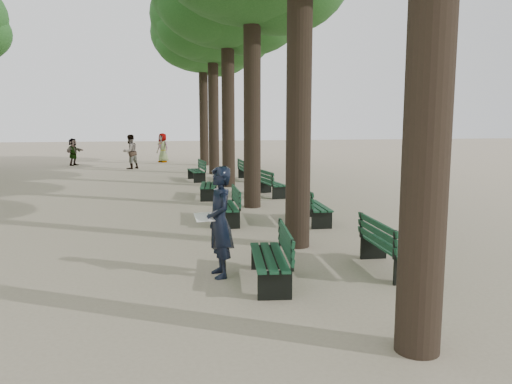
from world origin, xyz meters
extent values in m
plane|color=tan|center=(0.00, 0.00, 0.00)|extent=(120.00, 120.00, 0.00)
cylinder|color=#33261C|center=(1.50, -2.00, 3.75)|extent=(0.52, 0.52, 7.50)
cylinder|color=#33261C|center=(1.50, 3.00, 3.75)|extent=(0.52, 0.52, 7.50)
cylinder|color=#33261C|center=(1.50, 8.00, 3.75)|extent=(0.52, 0.52, 7.50)
cylinder|color=#33261C|center=(1.50, 13.00, 3.75)|extent=(0.52, 0.52, 7.50)
cylinder|color=#33261C|center=(1.50, 18.00, 3.75)|extent=(0.52, 0.52, 7.50)
ellipsoid|color=#1B501B|center=(1.50, 18.00, 7.70)|extent=(6.00, 6.00, 4.50)
cylinder|color=#33261C|center=(1.50, 23.00, 3.75)|extent=(0.52, 0.52, 7.50)
ellipsoid|color=#1B501B|center=(1.50, 23.00, 7.70)|extent=(6.00, 6.00, 4.50)
cube|color=black|center=(0.35, 0.73, 0.23)|extent=(0.75, 1.85, 0.45)
cube|color=#0D321F|center=(0.35, 0.73, 0.45)|extent=(0.77, 1.86, 0.04)
cube|color=#0D321F|center=(0.63, 0.69, 0.72)|extent=(0.28, 1.79, 0.40)
cube|color=black|center=(0.35, 5.78, 0.23)|extent=(0.59, 1.82, 0.45)
cube|color=#0D321F|center=(0.35, 5.78, 0.45)|extent=(0.61, 1.82, 0.04)
cube|color=#0D321F|center=(0.63, 5.77, 0.72)|extent=(0.11, 1.80, 0.40)
cube|color=black|center=(0.35, 10.10, 0.23)|extent=(0.76, 1.85, 0.45)
cube|color=#0D321F|center=(0.35, 10.10, 0.45)|extent=(0.78, 1.86, 0.04)
cube|color=#0D321F|center=(0.63, 10.06, 0.72)|extent=(0.28, 1.79, 0.40)
cube|color=black|center=(0.35, 15.24, 0.23)|extent=(0.69, 1.84, 0.45)
cube|color=#0D321F|center=(0.35, 15.24, 0.45)|extent=(0.71, 1.84, 0.04)
cube|color=#0D321F|center=(0.63, 15.26, 0.72)|extent=(0.21, 1.80, 0.40)
cube|color=black|center=(2.65, 0.98, 0.23)|extent=(0.63, 1.83, 0.45)
cube|color=#0D321F|center=(2.65, 0.98, 0.45)|extent=(0.65, 1.83, 0.04)
cube|color=#0D321F|center=(2.37, 1.00, 0.72)|extent=(0.15, 1.80, 0.40)
cube|color=black|center=(2.65, 5.32, 0.23)|extent=(0.64, 1.83, 0.45)
cube|color=#0D321F|center=(2.65, 5.32, 0.45)|extent=(0.66, 1.83, 0.04)
cube|color=#0D321F|center=(2.37, 5.33, 0.72)|extent=(0.16, 1.80, 0.40)
cube|color=black|center=(2.65, 10.14, 0.23)|extent=(0.72, 1.85, 0.45)
cube|color=#0D321F|center=(2.65, 10.14, 0.45)|extent=(0.74, 1.85, 0.04)
cube|color=#0D321F|center=(2.37, 10.11, 0.72)|extent=(0.24, 1.79, 0.40)
cube|color=black|center=(2.65, 15.04, 0.23)|extent=(0.52, 1.80, 0.45)
cube|color=#0D321F|center=(2.65, 15.04, 0.45)|extent=(0.54, 1.80, 0.04)
cube|color=#0D321F|center=(2.37, 15.04, 0.72)|extent=(0.04, 1.80, 0.40)
imported|color=black|center=(-0.38, 1.27, 0.95)|extent=(0.47, 0.80, 1.91)
cube|color=white|center=(-0.63, 1.27, 1.05)|extent=(0.37, 0.29, 0.12)
imported|color=#262628|center=(-0.91, 25.69, 0.93)|extent=(0.89, 0.92, 1.87)
imported|color=#262628|center=(-2.76, 21.47, 0.95)|extent=(0.94, 0.91, 1.91)
imported|color=#262628|center=(-6.20, 24.37, 0.82)|extent=(0.95, 1.50, 1.63)
camera|label=1|loc=(-1.44, -7.02, 2.67)|focal=35.00mm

